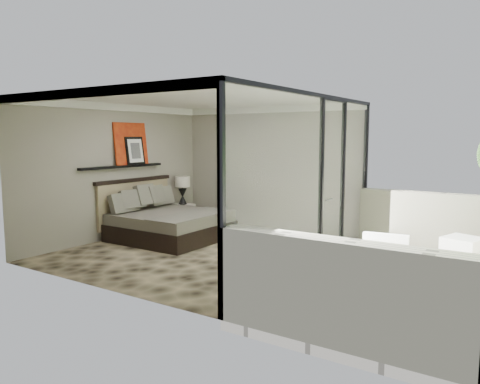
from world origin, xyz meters
The scene contains 14 objects.
floor centered at (0.00, 0.00, 0.00)m, with size 5.00×5.00×0.00m, color black.
ceiling centered at (0.00, 0.00, 2.79)m, with size 4.50×5.00×0.02m, color silver.
back_wall centered at (0.00, 2.49, 1.40)m, with size 4.50×0.02×2.80m, color gray.
left_wall centered at (-2.24, 0.00, 1.40)m, with size 0.02×5.00×2.80m, color gray.
glass_wall centered at (2.25, 0.00, 1.40)m, with size 0.08×5.00×2.80m, color white.
terrace_slab centered at (3.75, 0.00, -0.06)m, with size 3.00×5.00×0.12m, color beige.
picture_ledge centered at (-2.18, 0.10, 1.50)m, with size 0.12×2.20×0.05m, color black.
bed centered at (-1.26, 0.43, 0.34)m, with size 2.11×2.04×1.17m.
nightstand centered at (-1.94, 1.70, 0.23)m, with size 0.47×0.47×0.47m, color black.
table_lamp centered at (-1.95, 1.75, 0.94)m, with size 0.36×0.36×0.66m.
abstract_canvas centered at (-2.19, 0.36, 1.97)m, with size 0.04×0.90×0.90m, color #A10D10.
framed_print centered at (-2.14, 0.42, 1.82)m, with size 0.03×0.50×0.60m, color black.
ottoman centered at (4.27, 1.30, 0.27)m, with size 0.54×0.54×0.54m, color white.
lounger centered at (3.29, 0.13, 0.18)m, with size 0.92×1.54×0.57m.
Camera 1 is at (5.34, -6.74, 2.13)m, focal length 35.00 mm.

